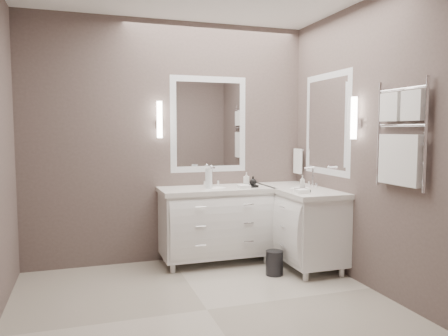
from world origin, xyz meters
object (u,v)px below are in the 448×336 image
object	(u,v)px
waste_bin	(274,263)
vanity_right	(299,220)
vanity_back	(216,220)
towel_ladder	(400,141)

from	to	relation	value
waste_bin	vanity_right	bearing A→B (deg)	32.51
vanity_back	towel_ladder	size ratio (longest dim) A/B	1.38
towel_ladder	waste_bin	xyz separation A→B (m)	(-0.65, 1.03, -1.27)
vanity_back	vanity_right	bearing A→B (deg)	-20.38
towel_ladder	waste_bin	bearing A→B (deg)	122.29
vanity_back	vanity_right	world-z (taller)	same
towel_ladder	waste_bin	distance (m)	1.76
waste_bin	vanity_back	bearing A→B (deg)	127.06
vanity_right	towel_ladder	distance (m)	1.60
vanity_back	towel_ladder	xyz separation A→B (m)	(1.10, -1.63, 0.91)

